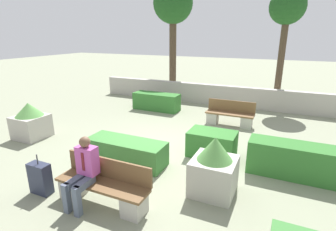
{
  "coord_description": "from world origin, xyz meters",
  "views": [
    {
      "loc": [
        2.9,
        -5.79,
        3.06
      ],
      "look_at": [
        0.01,
        0.5,
        0.9
      ],
      "focal_mm": 28.0,
      "sensor_mm": 36.0,
      "label": 1
    }
  ],
  "objects_px": {
    "bench_front": "(103,188)",
    "bench_left_side": "(230,116)",
    "planter_corner_left": "(31,121)",
    "tree_center_left": "(287,11)",
    "planter_corner_right": "(214,168)",
    "suitcase": "(40,178)",
    "tree_leftmost": "(173,6)",
    "person_seated_man": "(83,169)"
  },
  "relations": [
    {
      "from": "tree_center_left",
      "to": "planter_corner_right",
      "type": "bearing_deg",
      "value": -95.35
    },
    {
      "from": "bench_front",
      "to": "planter_corner_right",
      "type": "distance_m",
      "value": 2.15
    },
    {
      "from": "suitcase",
      "to": "tree_leftmost",
      "type": "relative_size",
      "value": 0.15
    },
    {
      "from": "bench_left_side",
      "to": "person_seated_man",
      "type": "xyz_separation_m",
      "value": [
        -1.49,
        -5.61,
        0.4
      ]
    },
    {
      "from": "tree_leftmost",
      "to": "planter_corner_right",
      "type": "bearing_deg",
      "value": -61.58
    },
    {
      "from": "planter_corner_left",
      "to": "tree_center_left",
      "type": "distance_m",
      "value": 10.42
    },
    {
      "from": "bench_left_side",
      "to": "planter_corner_left",
      "type": "distance_m",
      "value": 6.45
    },
    {
      "from": "planter_corner_right",
      "to": "suitcase",
      "type": "distance_m",
      "value": 3.45
    },
    {
      "from": "planter_corner_left",
      "to": "tree_leftmost",
      "type": "height_order",
      "value": "tree_leftmost"
    },
    {
      "from": "bench_left_side",
      "to": "tree_center_left",
      "type": "xyz_separation_m",
      "value": [
        1.32,
        3.6,
        3.63
      ]
    },
    {
      "from": "bench_front",
      "to": "planter_corner_right",
      "type": "relative_size",
      "value": 1.56
    },
    {
      "from": "bench_front",
      "to": "person_seated_man",
      "type": "bearing_deg",
      "value": -154.93
    },
    {
      "from": "person_seated_man",
      "to": "planter_corner_right",
      "type": "xyz_separation_m",
      "value": [
        2.07,
        1.35,
        -0.17
      ]
    },
    {
      "from": "tree_leftmost",
      "to": "planter_corner_left",
      "type": "bearing_deg",
      "value": -98.23
    },
    {
      "from": "tree_center_left",
      "to": "suitcase",
      "type": "bearing_deg",
      "value": -112.5
    },
    {
      "from": "tree_center_left",
      "to": "tree_leftmost",
      "type": "bearing_deg",
      "value": 171.65
    },
    {
      "from": "bench_front",
      "to": "planter_corner_left",
      "type": "xyz_separation_m",
      "value": [
        -4.09,
        1.76,
        0.21
      ]
    },
    {
      "from": "bench_left_side",
      "to": "planter_corner_left",
      "type": "relative_size",
      "value": 1.5
    },
    {
      "from": "planter_corner_left",
      "to": "suitcase",
      "type": "distance_m",
      "value": 3.4
    },
    {
      "from": "tree_leftmost",
      "to": "tree_center_left",
      "type": "relative_size",
      "value": 1.15
    },
    {
      "from": "person_seated_man",
      "to": "tree_center_left",
      "type": "bearing_deg",
      "value": 73.06
    },
    {
      "from": "bench_left_side",
      "to": "suitcase",
      "type": "distance_m",
      "value": 6.25
    },
    {
      "from": "suitcase",
      "to": "tree_center_left",
      "type": "distance_m",
      "value": 10.71
    },
    {
      "from": "person_seated_man",
      "to": "planter_corner_right",
      "type": "bearing_deg",
      "value": 33.07
    },
    {
      "from": "bench_front",
      "to": "tree_leftmost",
      "type": "distance_m",
      "value": 11.07
    },
    {
      "from": "planter_corner_right",
      "to": "person_seated_man",
      "type": "bearing_deg",
      "value": -146.93
    },
    {
      "from": "planter_corner_right",
      "to": "tree_center_left",
      "type": "relative_size",
      "value": 0.25
    },
    {
      "from": "planter_corner_left",
      "to": "planter_corner_right",
      "type": "distance_m",
      "value": 5.88
    },
    {
      "from": "planter_corner_right",
      "to": "suitcase",
      "type": "xyz_separation_m",
      "value": [
        -3.12,
        -1.45,
        -0.22
      ]
    },
    {
      "from": "bench_front",
      "to": "planter_corner_left",
      "type": "distance_m",
      "value": 4.46
    },
    {
      "from": "bench_front",
      "to": "suitcase",
      "type": "xyz_separation_m",
      "value": [
        -1.35,
        -0.24,
        -0.0
      ]
    },
    {
      "from": "bench_front",
      "to": "bench_left_side",
      "type": "bearing_deg",
      "value": 77.74
    },
    {
      "from": "planter_corner_right",
      "to": "tree_center_left",
      "type": "distance_m",
      "value": 8.6
    },
    {
      "from": "bench_front",
      "to": "person_seated_man",
      "type": "xyz_separation_m",
      "value": [
        -0.3,
        -0.14,
        0.39
      ]
    },
    {
      "from": "bench_front",
      "to": "bench_left_side",
      "type": "height_order",
      "value": "same"
    },
    {
      "from": "bench_front",
      "to": "planter_corner_left",
      "type": "height_order",
      "value": "planter_corner_left"
    },
    {
      "from": "planter_corner_left",
      "to": "suitcase",
      "type": "height_order",
      "value": "planter_corner_left"
    },
    {
      "from": "bench_front",
      "to": "tree_center_left",
      "type": "relative_size",
      "value": 0.38
    },
    {
      "from": "bench_front",
      "to": "planter_corner_left",
      "type": "relative_size",
      "value": 1.69
    },
    {
      "from": "bench_left_side",
      "to": "tree_leftmost",
      "type": "xyz_separation_m",
      "value": [
        -4.11,
        4.39,
        4.09
      ]
    },
    {
      "from": "bench_front",
      "to": "bench_left_side",
      "type": "distance_m",
      "value": 5.6
    },
    {
      "from": "suitcase",
      "to": "tree_center_left",
      "type": "bearing_deg",
      "value": 67.5
    }
  ]
}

